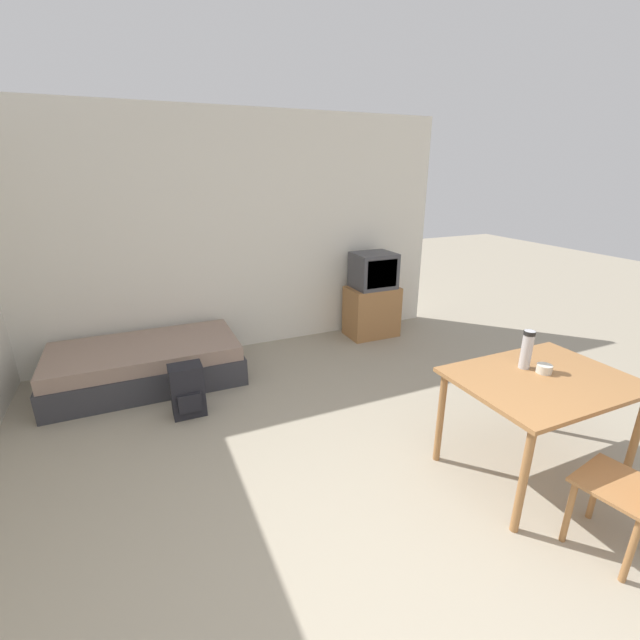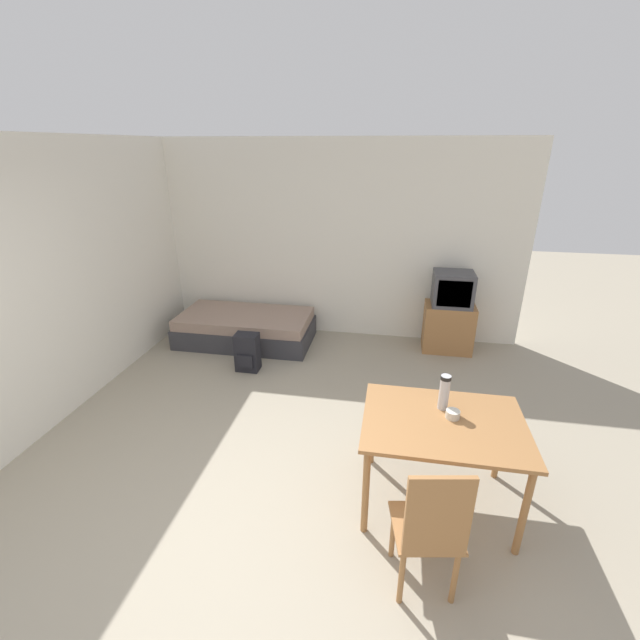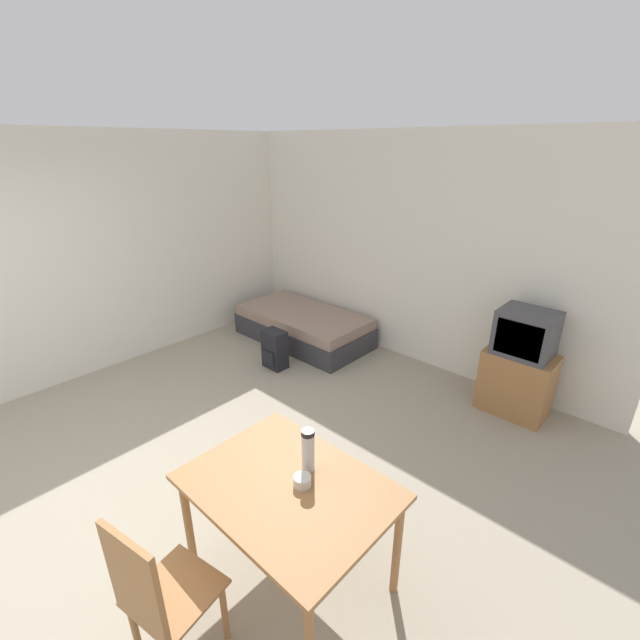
{
  "view_description": "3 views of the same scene",
  "coord_description": "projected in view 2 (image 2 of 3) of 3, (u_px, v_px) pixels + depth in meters",
  "views": [
    {
      "loc": [
        -0.99,
        -0.98,
        2.08
      ],
      "look_at": [
        0.32,
        1.99,
        0.93
      ],
      "focal_mm": 24.0,
      "sensor_mm": 36.0,
      "label": 1
    },
    {
      "loc": [
        1.0,
        -1.92,
        2.59
      ],
      "look_at": [
        0.28,
        2.09,
        0.92
      ],
      "focal_mm": 24.0,
      "sensor_mm": 36.0,
      "label": 2
    },
    {
      "loc": [
        2.83,
        -0.49,
        2.54
      ],
      "look_at": [
        0.29,
        2.26,
        0.99
      ],
      "focal_mm": 24.0,
      "sensor_mm": 36.0,
      "label": 3
    }
  ],
  "objects": [
    {
      "name": "ground_plane",
      "position": [
        225.0,
        557.0,
        2.9
      ],
      "size": [
        20.0,
        20.0,
        0.0
      ],
      "primitive_type": "plane",
      "color": "#9E937F"
    },
    {
      "name": "wall_back",
      "position": [
        324.0,
        241.0,
        5.95
      ],
      "size": [
        5.45,
        0.06,
        2.7
      ],
      "color": "silver",
      "rests_on": "ground_plane"
    },
    {
      "name": "wall_left",
      "position": [
        82.0,
        272.0,
        4.53
      ],
      "size": [
        0.06,
        4.89,
        2.7
      ],
      "color": "silver",
      "rests_on": "ground_plane"
    },
    {
      "name": "daybed",
      "position": [
        246.0,
        328.0,
        6.02
      ],
      "size": [
        1.85,
        0.95,
        0.42
      ],
      "color": "#333338",
      "rests_on": "ground_plane"
    },
    {
      "name": "tv",
      "position": [
        450.0,
        314.0,
        5.66
      ],
      "size": [
        0.64,
        0.43,
        1.09
      ],
      "color": "#9E6B3D",
      "rests_on": "ground_plane"
    },
    {
      "name": "dining_table",
      "position": [
        443.0,
        431.0,
        3.11
      ],
      "size": [
        1.16,
        0.86,
        0.75
      ],
      "color": "#9E6B3D",
      "rests_on": "ground_plane"
    },
    {
      "name": "wooden_chair",
      "position": [
        431.0,
        527.0,
        2.48
      ],
      "size": [
        0.46,
        0.46,
        0.99
      ],
      "color": "#9E6B3D",
      "rests_on": "ground_plane"
    },
    {
      "name": "thermos_flask",
      "position": [
        444.0,
        391.0,
        3.17
      ],
      "size": [
        0.08,
        0.08,
        0.28
      ],
      "color": "#B7B7BC",
      "rests_on": "dining_table"
    },
    {
      "name": "mate_bowl",
      "position": [
        453.0,
        414.0,
        3.1
      ],
      "size": [
        0.1,
        0.1,
        0.06
      ],
      "color": "beige",
      "rests_on": "dining_table"
    },
    {
      "name": "backpack",
      "position": [
        247.0,
        352.0,
        5.24
      ],
      "size": [
        0.28,
        0.23,
        0.48
      ],
      "color": "black",
      "rests_on": "ground_plane"
    }
  ]
}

